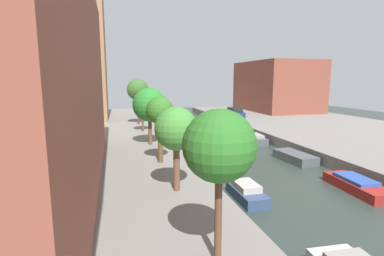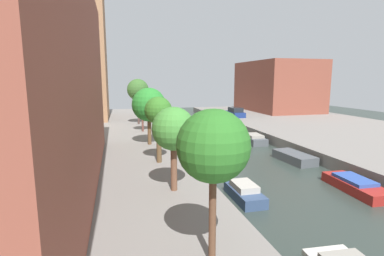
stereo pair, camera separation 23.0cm
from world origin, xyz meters
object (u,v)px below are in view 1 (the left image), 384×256
(apartment_tower_far, at_px, (66,28))
(moored_boat_left_1, at_px, (247,192))
(low_block_right, at_px, (276,86))
(parked_car, at_px, (234,113))
(moored_boat_right_1, at_px, (357,185))
(moored_boat_right_2, at_px, (295,157))
(street_tree_5, at_px, (138,90))
(street_tree_1, at_px, (176,130))
(street_tree_3, at_px, (150,105))
(moored_boat_right_3, at_px, (254,139))
(street_tree_0, at_px, (219,147))
(street_tree_4, at_px, (142,103))
(moored_boat_left_2, at_px, (205,159))
(street_tree_2, at_px, (160,112))

(apartment_tower_far, distance_m, moored_boat_left_1, 35.37)
(low_block_right, height_order, parked_car, low_block_right)
(parked_car, distance_m, moored_boat_right_1, 27.40)
(moored_boat_right_1, xyz_separation_m, moored_boat_right_2, (0.14, 6.46, 0.01))
(moored_boat_right_1, bearing_deg, street_tree_5, 114.97)
(street_tree_1, height_order, moored_boat_right_2, street_tree_1)
(moored_boat_right_1, distance_m, moored_boat_right_2, 6.46)
(street_tree_3, relative_size, moored_boat_right_3, 1.20)
(apartment_tower_far, distance_m, low_block_right, 35.07)
(street_tree_1, height_order, street_tree_3, street_tree_3)
(street_tree_0, xyz_separation_m, street_tree_3, (0.00, 17.01, -0.21))
(street_tree_4, relative_size, moored_boat_left_2, 0.99)
(street_tree_1, distance_m, street_tree_5, 23.00)
(street_tree_2, height_order, street_tree_4, street_tree_2)
(street_tree_5, relative_size, parked_car, 1.33)
(apartment_tower_far, height_order, street_tree_2, apartment_tower_far)
(moored_boat_left_1, xyz_separation_m, moored_boat_right_3, (7.04, 13.28, 0.02))
(moored_boat_left_1, distance_m, moored_boat_right_2, 9.21)
(street_tree_3, distance_m, street_tree_4, 6.56)
(apartment_tower_far, height_order, street_tree_5, apartment_tower_far)
(street_tree_4, bearing_deg, street_tree_0, -90.00)
(moored_boat_right_2, bearing_deg, moored_boat_right_3, 89.90)
(moored_boat_right_3, bearing_deg, moored_boat_right_1, -90.65)
(street_tree_1, height_order, street_tree_2, street_tree_2)
(street_tree_0, height_order, parked_car, street_tree_0)
(low_block_right, height_order, street_tree_3, low_block_right)
(street_tree_4, relative_size, moored_boat_right_1, 0.93)
(street_tree_0, height_order, moored_boat_right_1, street_tree_0)
(street_tree_4, xyz_separation_m, moored_boat_left_1, (3.96, -17.29, -3.67))
(street_tree_0, relative_size, moored_boat_right_1, 1.08)
(street_tree_1, xyz_separation_m, moored_boat_left_2, (3.72, 7.21, -3.70))
(moored_boat_left_1, bearing_deg, moored_boat_left_2, 91.94)
(street_tree_3, bearing_deg, parked_car, 47.68)
(parked_car, bearing_deg, moored_boat_left_1, -111.54)
(moored_boat_right_2, bearing_deg, street_tree_5, 123.15)
(moored_boat_right_3, bearing_deg, parked_car, 75.41)
(street_tree_4, distance_m, moored_boat_left_2, 11.53)
(street_tree_1, relative_size, street_tree_5, 0.76)
(street_tree_3, distance_m, moored_boat_left_2, 6.61)
(street_tree_4, bearing_deg, moored_boat_right_3, -20.07)
(parked_car, bearing_deg, moored_boat_right_1, -97.62)
(apartment_tower_far, height_order, parked_car, apartment_tower_far)
(low_block_right, xyz_separation_m, moored_boat_left_2, (-21.51, -26.36, -4.90))
(apartment_tower_far, relative_size, moored_boat_left_2, 6.02)
(street_tree_3, relative_size, parked_car, 1.15)
(street_tree_3, relative_size, street_tree_4, 1.20)
(apartment_tower_far, bearing_deg, street_tree_5, -40.82)
(street_tree_0, height_order, street_tree_2, street_tree_0)
(parked_car, bearing_deg, moored_boat_right_3, -104.59)
(apartment_tower_far, height_order, street_tree_4, apartment_tower_far)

